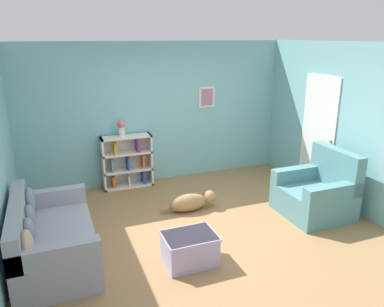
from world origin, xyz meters
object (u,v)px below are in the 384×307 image
object	(u,v)px
bookshelf	(127,162)
coffee_table	(190,248)
recliner_chair	(317,193)
dog	(192,201)
couch	(49,239)
vase	(121,127)

from	to	relation	value
bookshelf	coffee_table	size ratio (longest dim) A/B	1.52
recliner_chair	dog	size ratio (longest dim) A/B	1.10
couch	coffee_table	distance (m)	1.72
recliner_chair	couch	bearing A→B (deg)	178.46
recliner_chair	dog	distance (m)	1.97
vase	coffee_table	bearing A→B (deg)	-84.54
couch	coffee_table	size ratio (longest dim) A/B	2.66
bookshelf	coffee_table	xyz separation A→B (m)	(0.19, -2.73, -0.27)
recliner_chair	coffee_table	xyz separation A→B (m)	(-2.34, -0.54, -0.14)
coffee_table	vase	size ratio (longest dim) A/B	2.17
vase	bookshelf	bearing A→B (deg)	17.68
couch	vase	bearing A→B (deg)	57.11
bookshelf	dog	xyz separation A→B (m)	(0.74, -1.38, -0.32)
dog	coffee_table	bearing A→B (deg)	-112.11
couch	dog	bearing A→B (deg)	18.16
bookshelf	recliner_chair	bearing A→B (deg)	-40.98
recliner_chair	vase	distance (m)	3.47
bookshelf	vase	xyz separation A→B (m)	(-0.07, -0.02, 0.66)
couch	vase	xyz separation A→B (m)	(1.34, 2.06, 0.83)
couch	coffee_table	world-z (taller)	couch
bookshelf	dog	size ratio (longest dim) A/B	1.04
recliner_chair	coffee_table	size ratio (longest dim) A/B	1.60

